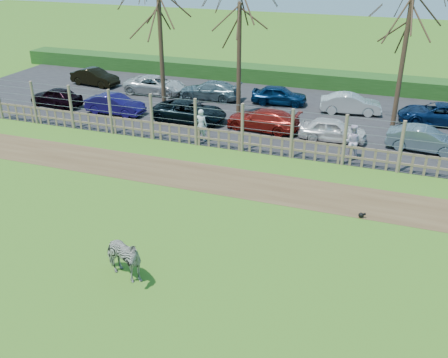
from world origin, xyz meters
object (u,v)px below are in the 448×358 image
(car_2, at_px, (190,112))
(car_12, at_px, (437,114))
(tree_left, at_px, (160,18))
(car_0, at_px, (56,97))
(car_8, at_px, (156,85))
(car_11, at_px, (351,104))
(visitor_a, at_px, (201,125))
(car_5, at_px, (425,139))
(crow, at_px, (361,215))
(car_4, at_px, (333,130))
(car_10, at_px, (279,95))
(tree_mid, at_px, (239,33))
(zebra, at_px, (122,258))
(car_9, at_px, (210,90))
(car_3, at_px, (263,119))
(tree_right, at_px, (407,34))
(car_1, at_px, (115,104))
(visitor_b, at_px, (352,141))
(car_7, at_px, (95,77))

(car_2, relative_size, car_12, 1.00)
(tree_left, xyz_separation_m, car_0, (-6.91, -1.38, -4.98))
(car_8, xyz_separation_m, car_11, (13.15, 0.11, 0.00))
(visitor_a, distance_m, car_5, 11.34)
(crow, distance_m, car_4, 8.11)
(crow, relative_size, car_10, 0.08)
(car_12, bearing_deg, car_0, -84.59)
(tree_mid, height_order, car_0, tree_mid)
(car_4, relative_size, car_11, 0.97)
(zebra, distance_m, car_4, 14.84)
(car_0, height_order, car_9, same)
(tree_mid, relative_size, car_3, 1.65)
(tree_right, relative_size, car_12, 1.70)
(car_1, relative_size, car_10, 1.03)
(car_11, bearing_deg, tree_left, 99.38)
(tree_left, bearing_deg, crow, -35.85)
(visitor_a, bearing_deg, car_1, -22.83)
(visitor_b, xyz_separation_m, car_4, (-1.20, 2.07, -0.26))
(tree_mid, xyz_separation_m, car_11, (6.41, 2.41, -4.23))
(zebra, relative_size, crow, 6.30)
(car_7, bearing_deg, car_0, -167.53)
(visitor_b, xyz_separation_m, car_8, (-14.01, 6.93, -0.26))
(visitor_a, xyz_separation_m, car_5, (11.06, 2.48, -0.26))
(visitor_a, xyz_separation_m, car_1, (-6.61, 2.40, -0.26))
(zebra, relative_size, car_1, 0.49)
(tree_mid, xyz_separation_m, car_8, (-6.74, 2.30, -4.23))
(car_1, xyz_separation_m, car_3, (9.22, 0.30, 0.00))
(car_0, distance_m, car_10, 14.23)
(car_12, bearing_deg, visitor_b, -36.77)
(car_0, xyz_separation_m, car_2, (9.17, 0.08, 0.00))
(car_8, bearing_deg, zebra, -158.43)
(visitor_b, relative_size, car_3, 0.42)
(tree_mid, distance_m, car_3, 5.24)
(car_5, height_order, car_11, same)
(car_8, distance_m, car_10, 8.61)
(zebra, xyz_separation_m, car_8, (-8.41, 19.02, -0.11))
(crow, distance_m, car_1, 17.30)
(tree_left, xyz_separation_m, car_12, (15.82, 3.11, -4.98))
(car_1, xyz_separation_m, car_7, (-4.81, 5.26, 0.00))
(car_0, relative_size, car_10, 1.00)
(visitor_a, relative_size, car_3, 0.42)
(car_9, bearing_deg, crow, 39.57)
(car_0, height_order, car_5, same)
(tree_mid, xyz_separation_m, car_5, (10.61, -2.43, -4.23))
(zebra, relative_size, car_9, 0.43)
(visitor_b, height_order, car_10, visitor_b)
(car_1, bearing_deg, visitor_b, -97.32)
(car_0, height_order, car_7, same)
(tree_right, xyz_separation_m, car_2, (-11.24, -2.79, -4.60))
(car_2, relative_size, car_5, 1.19)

